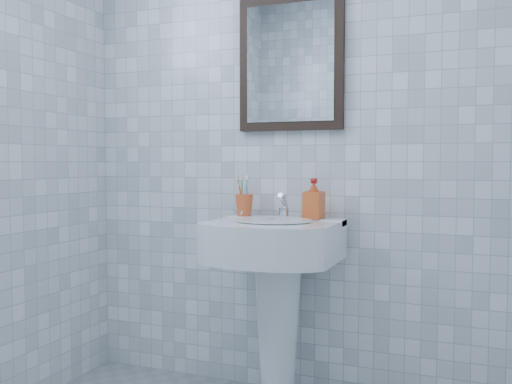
% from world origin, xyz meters
% --- Properties ---
extents(wall_back, '(2.20, 0.02, 2.50)m').
position_xyz_m(wall_back, '(0.00, 1.20, 1.25)').
color(wall_back, white).
rests_on(wall_back, ground).
extents(washbasin, '(0.55, 0.40, 0.85)m').
position_xyz_m(washbasin, '(-0.05, 0.99, 0.57)').
color(washbasin, white).
rests_on(washbasin, ground).
extents(faucet, '(0.05, 0.10, 0.12)m').
position_xyz_m(faucet, '(-0.05, 1.09, 0.89)').
color(faucet, silver).
rests_on(faucet, washbasin).
extents(toothbrush_cup, '(0.11, 0.11, 0.10)m').
position_xyz_m(toothbrush_cup, '(-0.25, 1.10, 0.89)').
color(toothbrush_cup, '#E55726').
rests_on(toothbrush_cup, washbasin).
extents(soap_dispenser, '(0.09, 0.09, 0.18)m').
position_xyz_m(soap_dispenser, '(0.09, 1.10, 0.93)').
color(soap_dispenser, '#D34914').
rests_on(soap_dispenser, washbasin).
extents(wall_mirror, '(0.50, 0.04, 0.62)m').
position_xyz_m(wall_mirror, '(-0.05, 1.18, 1.55)').
color(wall_mirror, black).
rests_on(wall_mirror, wall_back).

